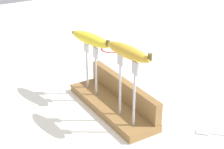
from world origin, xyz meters
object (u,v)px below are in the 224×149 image
at_px(fork_stand_left, 91,63).
at_px(banana_raised_right, 128,52).
at_px(banana_raised_left, 91,39).
at_px(wire_coil, 112,48).
at_px(fork_fallen_near, 219,134).
at_px(fork_stand_right, 127,84).

bearing_deg(fork_stand_left, banana_raised_right, -0.00).
bearing_deg(banana_raised_left, fork_stand_left, 12.12).
xyz_separation_m(banana_raised_right, wire_coil, (-0.55, 0.29, -0.24)).
xyz_separation_m(banana_raised_right, fork_fallen_near, (0.17, 0.20, -0.24)).
relative_size(fork_stand_left, banana_raised_left, 0.92).
relative_size(fork_stand_left, wire_coil, 1.68).
bearing_deg(wire_coil, fork_stand_right, -27.82).
relative_size(banana_raised_left, fork_fallen_near, 1.29).
xyz_separation_m(banana_raised_left, banana_raised_right, (0.21, 0.00, 0.03)).
distance_m(fork_stand_right, banana_raised_right, 0.10).
height_order(fork_stand_right, banana_raised_left, banana_raised_left).
distance_m(fork_stand_left, banana_raised_right, 0.24).
relative_size(banana_raised_right, fork_fallen_near, 1.23).
bearing_deg(fork_fallen_near, banana_raised_left, -152.30).
distance_m(fork_stand_left, wire_coil, 0.47).
height_order(fork_stand_left, fork_fallen_near, fork_stand_left).
xyz_separation_m(banana_raised_left, fork_fallen_near, (0.38, 0.20, -0.21)).
height_order(banana_raised_right, fork_fallen_near, banana_raised_right).
bearing_deg(wire_coil, banana_raised_left, -40.37).
bearing_deg(banana_raised_right, fork_fallen_near, 49.15).
relative_size(fork_stand_left, fork_fallen_near, 1.19).
bearing_deg(fork_stand_left, fork_stand_right, -0.00).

